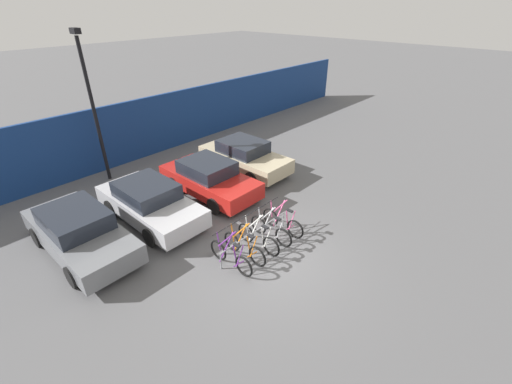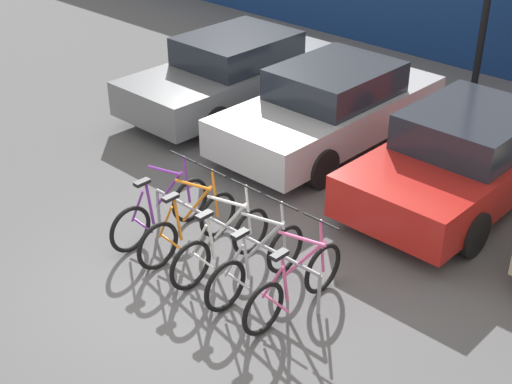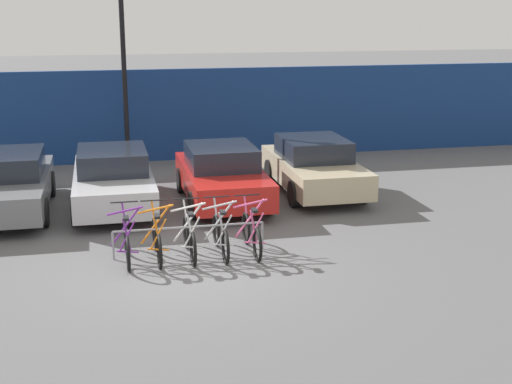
{
  "view_description": "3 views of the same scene",
  "coord_description": "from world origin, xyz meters",
  "px_view_note": "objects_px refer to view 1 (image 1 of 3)",
  "views": [
    {
      "loc": [
        -6.25,
        -5.13,
        6.81
      ],
      "look_at": [
        1.31,
        1.75,
        1.03
      ],
      "focal_mm": 24.0,
      "sensor_mm": 36.0,
      "label": 1
    },
    {
      "loc": [
        5.5,
        -4.58,
        5.36
      ],
      "look_at": [
        0.2,
        1.01,
        0.99
      ],
      "focal_mm": 50.0,
      "sensor_mm": 36.0,
      "label": 2
    },
    {
      "loc": [
        -1.47,
        -12.32,
        4.66
      ],
      "look_at": [
        1.44,
        0.9,
        1.11
      ],
      "focal_mm": 50.0,
      "sensor_mm": 36.0,
      "label": 3
    }
  ],
  "objects_px": {
    "bicycle_orange": "(244,247)",
    "car_grey": "(79,232)",
    "car_silver": "(150,202)",
    "car_beige": "(244,156)",
    "bicycle_white": "(258,238)",
    "bicycle_silver": "(271,230)",
    "bicycle_pink": "(282,222)",
    "lamp_post": "(92,102)",
    "car_red": "(209,178)",
    "bike_rack": "(255,233)",
    "bicycle_purple": "(231,257)"
  },
  "relations": [
    {
      "from": "bicycle_orange",
      "to": "car_grey",
      "type": "xyz_separation_m",
      "value": [
        -3.09,
        3.94,
        0.31
      ]
    },
    {
      "from": "car_silver",
      "to": "car_beige",
      "type": "relative_size",
      "value": 1.03
    },
    {
      "from": "car_grey",
      "to": "car_silver",
      "type": "xyz_separation_m",
      "value": [
        2.39,
        -0.08,
        -0.0
      ]
    },
    {
      "from": "bicycle_white",
      "to": "bicycle_silver",
      "type": "height_order",
      "value": "same"
    },
    {
      "from": "car_silver",
      "to": "bicycle_orange",
      "type": "bearing_deg",
      "value": -79.72
    },
    {
      "from": "bicycle_pink",
      "to": "car_grey",
      "type": "relative_size",
      "value": 0.38
    },
    {
      "from": "bicycle_silver",
      "to": "lamp_post",
      "type": "height_order",
      "value": "lamp_post"
    },
    {
      "from": "lamp_post",
      "to": "bicycle_pink",
      "type": "bearing_deg",
      "value": -75.88
    },
    {
      "from": "bicycle_silver",
      "to": "car_red",
      "type": "xyz_separation_m",
      "value": [
        0.67,
        3.73,
        0.31
      ]
    },
    {
      "from": "bike_rack",
      "to": "car_red",
      "type": "distance_m",
      "value": 3.8
    },
    {
      "from": "car_red",
      "to": "car_beige",
      "type": "distance_m",
      "value": 2.52
    },
    {
      "from": "bike_rack",
      "to": "bicycle_purple",
      "type": "bearing_deg",
      "value": -172.9
    },
    {
      "from": "bicycle_white",
      "to": "bicycle_pink",
      "type": "height_order",
      "value": "same"
    },
    {
      "from": "bicycle_purple",
      "to": "bicycle_orange",
      "type": "relative_size",
      "value": 1.0
    },
    {
      "from": "bicycle_orange",
      "to": "bicycle_silver",
      "type": "height_order",
      "value": "same"
    },
    {
      "from": "car_grey",
      "to": "bicycle_orange",
      "type": "bearing_deg",
      "value": -51.94
    },
    {
      "from": "bicycle_pink",
      "to": "car_beige",
      "type": "height_order",
      "value": "car_beige"
    },
    {
      "from": "bicycle_pink",
      "to": "car_red",
      "type": "bearing_deg",
      "value": 89.57
    },
    {
      "from": "bicycle_purple",
      "to": "car_red",
      "type": "bearing_deg",
      "value": 58.81
    },
    {
      "from": "bicycle_silver",
      "to": "car_grey",
      "type": "relative_size",
      "value": 0.38
    },
    {
      "from": "bicycle_purple",
      "to": "car_grey",
      "type": "relative_size",
      "value": 0.38
    },
    {
      "from": "bicycle_white",
      "to": "car_red",
      "type": "distance_m",
      "value": 3.95
    },
    {
      "from": "car_beige",
      "to": "car_grey",
      "type": "bearing_deg",
      "value": -178.01
    },
    {
      "from": "bicycle_orange",
      "to": "car_silver",
      "type": "height_order",
      "value": "car_silver"
    },
    {
      "from": "bicycle_pink",
      "to": "bicycle_silver",
      "type": "bearing_deg",
      "value": -179.49
    },
    {
      "from": "bicycle_white",
      "to": "bicycle_purple",
      "type": "bearing_deg",
      "value": -179.51
    },
    {
      "from": "bike_rack",
      "to": "bicycle_pink",
      "type": "xyz_separation_m",
      "value": [
        1.19,
        -0.15,
        -0.1
      ]
    },
    {
      "from": "bike_rack",
      "to": "bicycle_silver",
      "type": "bearing_deg",
      "value": -14.19
    },
    {
      "from": "bicycle_orange",
      "to": "car_grey",
      "type": "relative_size",
      "value": 0.38
    },
    {
      "from": "bicycle_white",
      "to": "car_red",
      "type": "relative_size",
      "value": 0.41
    },
    {
      "from": "bicycle_purple",
      "to": "car_grey",
      "type": "height_order",
      "value": "car_grey"
    },
    {
      "from": "bicycle_purple",
      "to": "car_silver",
      "type": "distance_m",
      "value": 3.88
    },
    {
      "from": "bike_rack",
      "to": "lamp_post",
      "type": "bearing_deg",
      "value": 95.93
    },
    {
      "from": "bicycle_white",
      "to": "car_beige",
      "type": "distance_m",
      "value": 5.63
    },
    {
      "from": "bike_rack",
      "to": "car_grey",
      "type": "height_order",
      "value": "car_grey"
    },
    {
      "from": "bike_rack",
      "to": "car_red",
      "type": "relative_size",
      "value": 0.7
    },
    {
      "from": "car_silver",
      "to": "car_red",
      "type": "xyz_separation_m",
      "value": [
        2.59,
        -0.13,
        -0.0
      ]
    },
    {
      "from": "bicycle_orange",
      "to": "bicycle_pink",
      "type": "xyz_separation_m",
      "value": [
        1.82,
        0.0,
        0.0
      ]
    },
    {
      "from": "bicycle_white",
      "to": "car_red",
      "type": "height_order",
      "value": "car_red"
    },
    {
      "from": "bicycle_orange",
      "to": "bike_rack",
      "type": "bearing_deg",
      "value": 12.42
    },
    {
      "from": "bicycle_purple",
      "to": "car_beige",
      "type": "distance_m",
      "value": 6.47
    },
    {
      "from": "bicycle_orange",
      "to": "car_red",
      "type": "distance_m",
      "value": 4.19
    },
    {
      "from": "bike_rack",
      "to": "bicycle_purple",
      "type": "relative_size",
      "value": 1.71
    },
    {
      "from": "bicycle_orange",
      "to": "bicycle_pink",
      "type": "height_order",
      "value": "same"
    },
    {
      "from": "car_beige",
      "to": "car_silver",
      "type": "bearing_deg",
      "value": -176.18
    },
    {
      "from": "bicycle_orange",
      "to": "car_beige",
      "type": "height_order",
      "value": "car_beige"
    },
    {
      "from": "bicycle_white",
      "to": "lamp_post",
      "type": "distance_m",
      "value": 8.54
    },
    {
      "from": "bicycle_orange",
      "to": "lamp_post",
      "type": "distance_m",
      "value": 8.5
    },
    {
      "from": "bicycle_orange",
      "to": "car_silver",
      "type": "bearing_deg",
      "value": 99.44
    },
    {
      "from": "bicycle_purple",
      "to": "lamp_post",
      "type": "height_order",
      "value": "lamp_post"
    }
  ]
}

